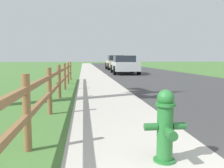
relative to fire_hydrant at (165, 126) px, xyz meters
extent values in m
plane|color=#467435|center=(0.76, 23.42, -0.45)|extent=(120.00, 120.00, 0.00)
cube|color=#3A3A3A|center=(4.26, 25.42, -0.44)|extent=(7.00, 66.00, 0.01)
cube|color=#B5AFA4|center=(-2.24, 25.42, -0.44)|extent=(6.00, 66.00, 0.01)
cube|color=#467435|center=(-3.74, 25.42, -0.44)|extent=(5.00, 66.00, 0.00)
cylinder|color=#287233|center=(0.00, 0.01, -0.09)|extent=(0.19, 0.19, 0.73)
cylinder|color=#287233|center=(0.00, 0.01, -0.43)|extent=(0.27, 0.27, 0.03)
cylinder|color=#287233|center=(0.00, 0.01, 0.26)|extent=(0.25, 0.25, 0.03)
sphere|color=#287233|center=(0.00, 0.01, 0.33)|extent=(0.20, 0.20, 0.20)
cube|color=#22612B|center=(0.00, 0.01, 0.40)|extent=(0.04, 0.04, 0.04)
cylinder|color=#22612B|center=(-0.17, 0.01, -0.01)|extent=(0.16, 0.09, 0.09)
cylinder|color=#22612B|center=(0.17, 0.01, -0.01)|extent=(0.16, 0.09, 0.09)
cylinder|color=#22612B|center=(0.00, -0.18, -0.05)|extent=(0.11, 0.19, 0.11)
cylinder|color=brown|center=(-1.72, 0.53, 0.08)|extent=(0.11, 0.11, 1.05)
cylinder|color=brown|center=(-1.72, 2.72, 0.08)|extent=(0.11, 0.11, 1.05)
cylinder|color=brown|center=(-1.72, 4.91, 0.08)|extent=(0.11, 0.11, 1.05)
cylinder|color=brown|center=(-1.72, 7.10, 0.08)|extent=(0.11, 0.11, 1.05)
cylinder|color=brown|center=(-1.72, 9.29, 0.08)|extent=(0.11, 0.11, 1.05)
cylinder|color=brown|center=(-1.72, 11.48, 0.08)|extent=(0.11, 0.11, 1.05)
cube|color=brown|center=(-1.72, 4.91, 0.02)|extent=(0.07, 13.13, 0.09)
cube|color=brown|center=(-1.72, 4.91, 0.39)|extent=(0.07, 13.13, 0.09)
cube|color=#B7BABF|center=(2.33, 16.82, 0.17)|extent=(2.03, 4.90, 0.66)
cube|color=#1E232B|center=(2.34, 17.00, 0.76)|extent=(1.69, 2.18, 0.50)
cylinder|color=black|center=(1.49, 18.36, -0.10)|extent=(0.25, 0.70, 0.69)
cylinder|color=black|center=(3.31, 18.28, -0.10)|extent=(0.25, 0.70, 0.69)
cylinder|color=black|center=(1.36, 15.37, -0.10)|extent=(0.25, 0.70, 0.69)
cylinder|color=black|center=(3.18, 15.29, -0.10)|extent=(0.25, 0.70, 0.69)
cube|color=#C6B793|center=(2.58, 24.20, 0.21)|extent=(1.88, 4.59, 0.68)
cube|color=#1E232B|center=(2.58, 24.04, 0.83)|extent=(1.64, 2.06, 0.56)
cylinder|color=black|center=(1.68, 25.63, -0.07)|extent=(0.23, 0.75, 0.75)
cylinder|color=black|center=(3.52, 25.61, -0.07)|extent=(0.23, 0.75, 0.75)
cylinder|color=black|center=(1.65, 22.80, -0.07)|extent=(0.23, 0.75, 0.75)
cylinder|color=black|center=(3.49, 22.78, -0.07)|extent=(0.23, 0.75, 0.75)
camera|label=1|loc=(-0.97, -2.76, 0.80)|focal=39.15mm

